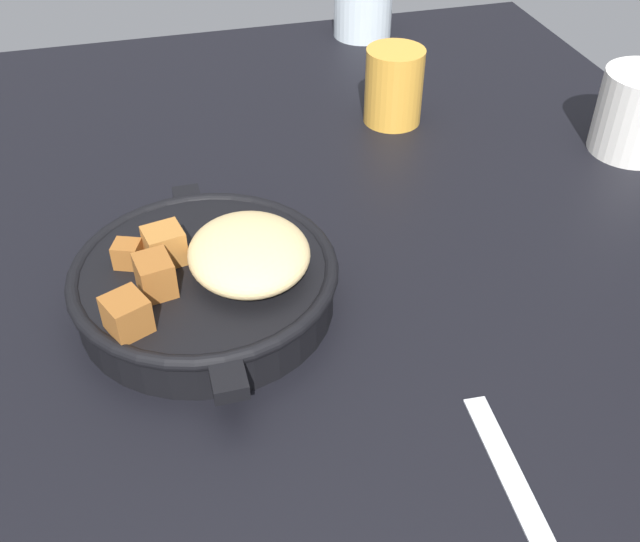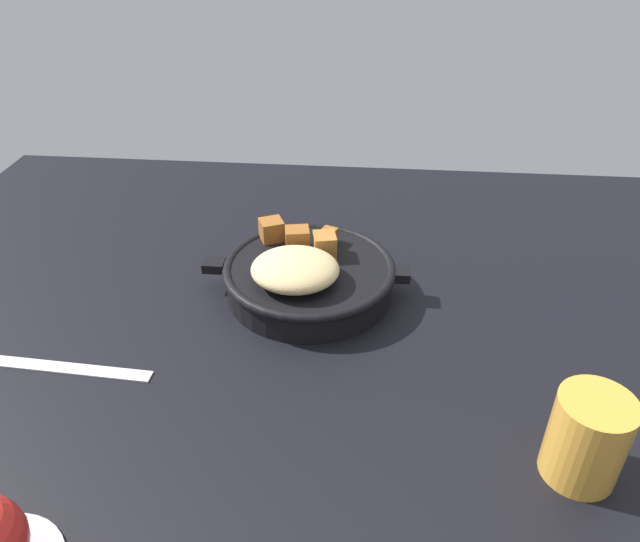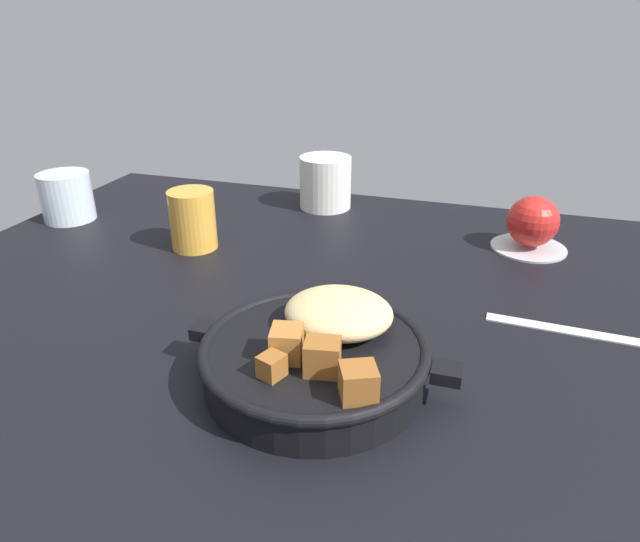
{
  "view_description": "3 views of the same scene",
  "coord_description": "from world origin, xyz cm",
  "px_view_note": "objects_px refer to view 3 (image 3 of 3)",
  "views": [
    {
      "loc": [
        46.44,
        -11.11,
        40.91
      ],
      "look_at": [
        2.27,
        0.62,
        3.5
      ],
      "focal_mm": 41.79,
      "sensor_mm": 36.0,
      "label": 1
    },
    {
      "loc": [
        -6.83,
        53.22,
        44.14
      ],
      "look_at": [
        -1.84,
        -2.46,
        7.14
      ],
      "focal_mm": 33.68,
      "sensor_mm": 36.0,
      "label": 2
    },
    {
      "loc": [
        13.45,
        -49.61,
        32.37
      ],
      "look_at": [
        -2.39,
        1.03,
        6.81
      ],
      "focal_mm": 31.56,
      "sensor_mm": 36.0,
      "label": 3
    }
  ],
  "objects_px": {
    "ceramic_mug_white": "(325,182)",
    "juice_glass_amber": "(193,220)",
    "butter_knife": "(571,330)",
    "cast_iron_skillet": "(322,353)",
    "water_glass_short": "(67,197)",
    "red_apple": "(533,221)"
  },
  "relations": [
    {
      "from": "ceramic_mug_white",
      "to": "water_glass_short",
      "type": "distance_m",
      "value": 0.42
    },
    {
      "from": "water_glass_short",
      "to": "cast_iron_skillet",
      "type": "bearing_deg",
      "value": -29.13
    },
    {
      "from": "butter_knife",
      "to": "juice_glass_amber",
      "type": "distance_m",
      "value": 0.51
    },
    {
      "from": "red_apple",
      "to": "juice_glass_amber",
      "type": "distance_m",
      "value": 0.48
    },
    {
      "from": "cast_iron_skillet",
      "to": "ceramic_mug_white",
      "type": "xyz_separation_m",
      "value": [
        -0.14,
        0.47,
        0.02
      ]
    },
    {
      "from": "cast_iron_skillet",
      "to": "water_glass_short",
      "type": "bearing_deg",
      "value": 150.87
    },
    {
      "from": "red_apple",
      "to": "water_glass_short",
      "type": "height_order",
      "value": "same"
    },
    {
      "from": "cast_iron_skillet",
      "to": "water_glass_short",
      "type": "relative_size",
      "value": 3.18
    },
    {
      "from": "juice_glass_amber",
      "to": "red_apple",
      "type": "bearing_deg",
      "value": 16.73
    },
    {
      "from": "butter_knife",
      "to": "juice_glass_amber",
      "type": "relative_size",
      "value": 2.09
    },
    {
      "from": "juice_glass_amber",
      "to": "ceramic_mug_white",
      "type": "bearing_deg",
      "value": 60.27
    },
    {
      "from": "butter_knife",
      "to": "ceramic_mug_white",
      "type": "distance_m",
      "value": 0.49
    },
    {
      "from": "cast_iron_skillet",
      "to": "red_apple",
      "type": "bearing_deg",
      "value": 63.4
    },
    {
      "from": "butter_knife",
      "to": "water_glass_short",
      "type": "relative_size",
      "value": 2.2
    },
    {
      "from": "cast_iron_skillet",
      "to": "juice_glass_amber",
      "type": "distance_m",
      "value": 0.37
    },
    {
      "from": "water_glass_short",
      "to": "juice_glass_amber",
      "type": "height_order",
      "value": "juice_glass_amber"
    },
    {
      "from": "water_glass_short",
      "to": "juice_glass_amber",
      "type": "xyz_separation_m",
      "value": [
        0.25,
        -0.04,
        0.0
      ]
    },
    {
      "from": "red_apple",
      "to": "juice_glass_amber",
      "type": "height_order",
      "value": "juice_glass_amber"
    },
    {
      "from": "butter_knife",
      "to": "juice_glass_amber",
      "type": "xyz_separation_m",
      "value": [
        -0.5,
        0.09,
        0.04
      ]
    },
    {
      "from": "ceramic_mug_white",
      "to": "juice_glass_amber",
      "type": "relative_size",
      "value": 1.04
    },
    {
      "from": "red_apple",
      "to": "butter_knife",
      "type": "height_order",
      "value": "red_apple"
    },
    {
      "from": "red_apple",
      "to": "ceramic_mug_white",
      "type": "height_order",
      "value": "ceramic_mug_white"
    }
  ]
}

